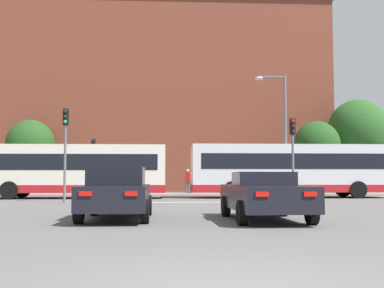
# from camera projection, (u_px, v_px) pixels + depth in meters

# --- Properties ---
(ground_plane) EXTENTS (400.00, 400.00, 0.00)m
(ground_plane) POSITION_uv_depth(u_px,v_px,m) (228.00, 288.00, 5.25)
(ground_plane) COLOR #605E5B
(stop_line_strip) EXTENTS (9.35, 0.30, 0.01)m
(stop_line_strip) POSITION_uv_depth(u_px,v_px,m) (180.00, 202.00, 23.40)
(stop_line_strip) COLOR silver
(stop_line_strip) RESTS_ON ground_plane
(far_pavement) EXTENTS (70.39, 2.50, 0.01)m
(far_pavement) POSITION_uv_depth(u_px,v_px,m) (175.00, 194.00, 36.02)
(far_pavement) COLOR gray
(far_pavement) RESTS_ON ground_plane
(brick_civic_building) EXTENTS (35.70, 15.77, 25.42)m
(brick_civic_building) POSITION_uv_depth(u_px,v_px,m) (135.00, 96.00, 48.23)
(brick_civic_building) COLOR brown
(brick_civic_building) RESTS_ON ground_plane
(car_saloon_left) EXTENTS (1.96, 4.53, 1.51)m
(car_saloon_left) POSITION_uv_depth(u_px,v_px,m) (117.00, 193.00, 13.99)
(car_saloon_left) COLOR black
(car_saloon_left) RESTS_ON ground_plane
(car_roadster_right) EXTENTS (2.12, 4.56, 1.37)m
(car_roadster_right) POSITION_uv_depth(u_px,v_px,m) (264.00, 196.00, 13.64)
(car_roadster_right) COLOR black
(car_roadster_right) RESTS_ON ground_plane
(bus_crossing_lead) EXTENTS (11.84, 2.65, 3.15)m
(bus_crossing_lead) POSITION_uv_depth(u_px,v_px,m) (290.00, 169.00, 28.85)
(bus_crossing_lead) COLOR silver
(bus_crossing_lead) RESTS_ON ground_plane
(bus_crossing_trailing) EXTENTS (10.63, 2.64, 3.07)m
(bus_crossing_trailing) POSITION_uv_depth(u_px,v_px,m) (74.00, 170.00, 27.94)
(bus_crossing_trailing) COLOR silver
(bus_crossing_trailing) RESTS_ON ground_plane
(traffic_light_near_right) EXTENTS (0.26, 0.31, 4.15)m
(traffic_light_near_right) POSITION_uv_depth(u_px,v_px,m) (293.00, 146.00, 23.88)
(traffic_light_near_right) COLOR slate
(traffic_light_near_right) RESTS_ON ground_plane
(traffic_light_far_left) EXTENTS (0.26, 0.31, 4.03)m
(traffic_light_far_left) POSITION_uv_depth(u_px,v_px,m) (93.00, 157.00, 35.04)
(traffic_light_far_left) COLOR slate
(traffic_light_far_left) RESTS_ON ground_plane
(traffic_light_near_left) EXTENTS (0.26, 0.31, 4.57)m
(traffic_light_near_left) POSITION_uv_depth(u_px,v_px,m) (65.00, 140.00, 23.45)
(traffic_light_near_left) COLOR slate
(traffic_light_near_left) RESTS_ON ground_plane
(street_lamp_junction) EXTENTS (1.87, 0.36, 7.28)m
(street_lamp_junction) POSITION_uv_depth(u_px,v_px,m) (280.00, 123.00, 28.17)
(street_lamp_junction) COLOR slate
(street_lamp_junction) RESTS_ON ground_plane
(pedestrian_waiting) EXTENTS (0.42, 0.45, 1.62)m
(pedestrian_waiting) POSITION_uv_depth(u_px,v_px,m) (190.00, 181.00, 36.96)
(pedestrian_waiting) COLOR #333851
(pedestrian_waiting) RESTS_ON ground_plane
(pedestrian_walking_east) EXTENTS (0.43, 0.44, 1.73)m
(pedestrian_walking_east) POSITION_uv_depth(u_px,v_px,m) (307.00, 180.00, 36.07)
(pedestrian_walking_east) COLOR #333851
(pedestrian_walking_east) RESTS_ON ground_plane
(pedestrian_walking_west) EXTENTS (0.44, 0.31, 1.85)m
(pedestrian_walking_west) POSITION_uv_depth(u_px,v_px,m) (188.00, 179.00, 36.40)
(pedestrian_walking_west) COLOR brown
(pedestrian_walking_west) RESTS_ON ground_plane
(tree_by_building) EXTENTS (3.77, 3.77, 5.79)m
(tree_by_building) POSITION_uv_depth(u_px,v_px,m) (30.00, 145.00, 38.02)
(tree_by_building) COLOR #4C3823
(tree_by_building) RESTS_ON ground_plane
(tree_kerbside) EXTENTS (3.60, 3.60, 5.60)m
(tree_kerbside) POSITION_uv_depth(u_px,v_px,m) (317.00, 146.00, 37.38)
(tree_kerbside) COLOR #4C3823
(tree_kerbside) RESTS_ON ground_plane
(tree_distant) EXTENTS (4.85, 4.85, 7.60)m
(tree_distant) POSITION_uv_depth(u_px,v_px,m) (358.00, 131.00, 39.34)
(tree_distant) COLOR #4C3823
(tree_distant) RESTS_ON ground_plane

